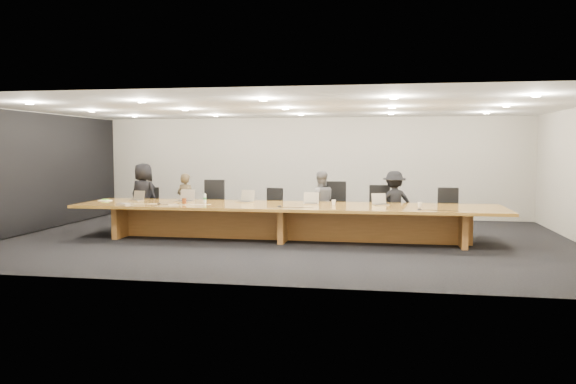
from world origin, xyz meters
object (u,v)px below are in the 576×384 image
(chair_right, at_px, (379,209))
(laptop_e, at_px, (381,199))
(paper_cup_far, at_px, (420,205))
(conference_table, at_px, (286,216))
(chair_mid_left, at_px, (271,209))
(mic_center, at_px, (280,206))
(person_d, at_px, (394,203))
(chair_far_left, at_px, (149,207))
(chair_mid_right, at_px, (335,206))
(person_c, at_px, (320,202))
(mic_right, at_px, (419,209))
(person_a, at_px, (144,196))
(chair_left, at_px, (211,204))
(amber_mug, at_px, (184,201))
(person_b, at_px, (186,201))
(mic_left, at_px, (159,203))
(laptop_d, at_px, (311,198))
(paper_cup_near, at_px, (334,202))
(av_box, at_px, (124,204))
(laptop_a, at_px, (136,196))
(water_bottle, at_px, (205,198))
(laptop_c, at_px, (245,196))
(chair_far_right, at_px, (450,212))
(laptop_b, at_px, (184,195))

(chair_right, bearing_deg, laptop_e, -88.32)
(chair_right, relative_size, paper_cup_far, 11.07)
(conference_table, bearing_deg, laptop_e, 8.96)
(chair_mid_left, height_order, mic_center, chair_mid_left)
(chair_right, bearing_deg, paper_cup_far, -55.92)
(mic_center, bearing_deg, person_d, 35.42)
(chair_far_left, bearing_deg, paper_cup_far, -23.53)
(laptop_e, height_order, paper_cup_far, laptop_e)
(chair_mid_right, relative_size, person_c, 0.84)
(person_c, bearing_deg, mic_right, 126.71)
(person_a, bearing_deg, chair_left, -160.69)
(conference_table, bearing_deg, amber_mug, -178.43)
(person_b, distance_m, mic_left, 1.47)
(person_b, xyz_separation_m, amber_mug, (0.41, -1.23, 0.13))
(person_d, bearing_deg, laptop_d, 10.81)
(chair_far_left, bearing_deg, person_a, 169.50)
(chair_far_left, xyz_separation_m, person_d, (5.89, -0.01, 0.22))
(paper_cup_near, bearing_deg, mic_left, -172.20)
(person_c, distance_m, person_d, 1.68)
(person_b, bearing_deg, laptop_d, 179.43)
(person_c, distance_m, amber_mug, 3.10)
(chair_right, relative_size, av_box, 5.04)
(laptop_a, height_order, water_bottle, laptop_a)
(person_d, height_order, paper_cup_near, person_d)
(laptop_c, relative_size, paper_cup_far, 3.47)
(chair_far_right, height_order, laptop_b, chair_far_right)
(person_b, distance_m, person_c, 3.25)
(av_box, bearing_deg, water_bottle, 36.05)
(chair_mid_right, relative_size, person_b, 0.88)
(laptop_b, xyz_separation_m, water_bottle, (0.54, -0.18, -0.05))
(laptop_c, bearing_deg, laptop_e, 19.64)
(laptop_a, xyz_separation_m, laptop_e, (5.54, -0.03, 0.01))
(mic_center, xyz_separation_m, mic_right, (2.79, -0.05, -0.00))
(laptop_e, height_order, av_box, laptop_e)
(chair_far_right, distance_m, paper_cup_near, 2.68)
(person_a, relative_size, mic_center, 13.64)
(paper_cup_far, bearing_deg, chair_mid_left, 159.11)
(conference_table, relative_size, av_box, 40.23)
(conference_table, bearing_deg, laptop_b, 172.92)
(water_bottle, bearing_deg, mic_center, -17.69)
(water_bottle, xyz_separation_m, mic_center, (1.78, -0.57, -0.08))
(conference_table, xyz_separation_m, mic_center, (-0.04, -0.45, 0.24))
(water_bottle, distance_m, amber_mug, 0.45)
(chair_left, height_order, chair_far_right, chair_left)
(laptop_c, bearing_deg, chair_mid_left, 86.92)
(paper_cup_far, bearing_deg, conference_table, -179.59)
(mic_left, bearing_deg, chair_far_right, 13.10)
(chair_left, xyz_separation_m, laptop_c, (1.05, -0.86, 0.29))
(laptop_b, relative_size, laptop_c, 1.03)
(chair_mid_right, distance_m, av_box, 4.75)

